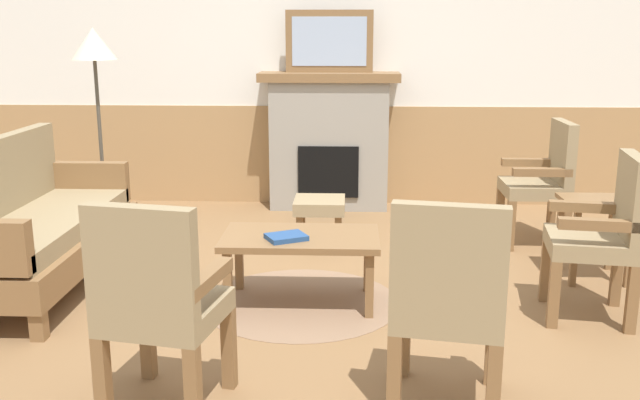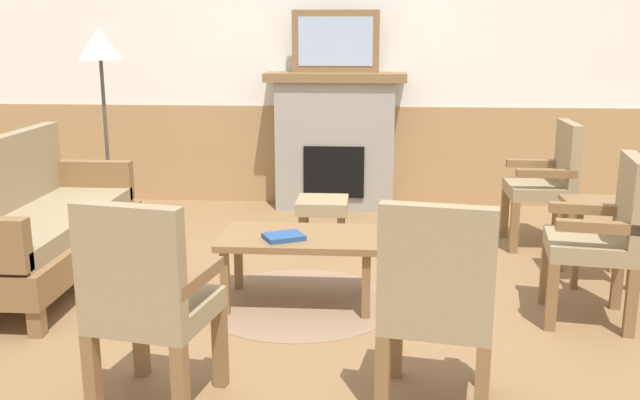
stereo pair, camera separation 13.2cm
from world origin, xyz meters
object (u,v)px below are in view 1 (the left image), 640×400
Objects in this scene: coffee_table at (301,243)px; footstool at (320,208)px; floor_lamp_by_couch at (94,57)px; side_table at (596,216)px; fireplace at (329,140)px; book_on_table at (286,237)px; armchair_front_left at (157,298)px; armchair_near_fireplace at (605,230)px; armchair_by_window_left at (544,177)px; armchair_front_center at (448,296)px; framed_picture at (329,41)px; couch at (37,228)px.

footstool is at bearing 87.28° from coffee_table.
coffee_table is 1.29m from footstool.
side_table is at bearing -14.81° from floor_lamp_by_couch.
footstool is 0.73× the size of side_table.
fireplace is 2.57m from book_on_table.
armchair_front_left is at bearing -143.07° from side_table.
armchair_near_fireplace is 1.49m from armchair_by_window_left.
armchair_front_center is (0.81, -1.15, 0.08)m from book_on_table.
framed_picture is 3.27m from armchair_near_fireplace.
coffee_table is 2.27m from armchair_by_window_left.
coffee_table is 1.75× the size of side_table.
armchair_front_left is (-2.30, -1.18, 0.00)m from armchair_near_fireplace.
coffee_table is 4.24× the size of book_on_table.
couch is 2.10m from footstool.
fireplace is 2.91m from couch.
armchair_front_left is (-0.59, -2.61, 0.25)m from footstool.
footstool is at bearing 77.33° from armchair_front_left.
side_table is 0.33× the size of floor_lamp_by_couch.
book_on_table is 1.40m from footstool.
coffee_table is at bearing -41.08° from floor_lamp_by_couch.
armchair_by_window_left is at bearing 48.67° from armchair_front_left.
armchair_front_center reaches higher than book_on_table.
couch is 3.56m from armchair_near_fireplace.
fireplace is at bearing 26.72° from floor_lamp_by_couch.
armchair_front_left is at bearing -152.93° from armchair_near_fireplace.
framed_picture is 0.82× the size of armchair_by_window_left.
couch is at bearing 168.83° from book_on_table.
armchair_near_fireplace is at bearing -6.18° from couch.
couch is at bearing -149.87° from footstool.
book_on_table is 0.41× the size of side_table.
armchair_front_left is 3.24m from floor_lamp_by_couch.
coffee_table is (1.76, -0.23, -0.01)m from couch.
book_on_table is at bearing -94.00° from framed_picture.
armchair_front_left is (-0.63, -3.79, -0.11)m from fireplace.
armchair_front_center is (-1.09, -2.58, 0.00)m from armchair_by_window_left.
fireplace is at bearing 50.23° from couch.
armchair_by_window_left is at bearing -33.08° from fireplace.
floor_lamp_by_couch is (-1.85, -0.93, 0.80)m from fireplace.
armchair_front_center is at bearing -80.35° from framed_picture.
floor_lamp_by_couch is (0.00, 1.30, 1.05)m from couch.
coffee_table is at bearing -7.52° from couch.
coffee_table is 0.98× the size of armchair_near_fireplace.
framed_picture is 2.73m from coffee_table.
fireplace is 2.06m from armchair_by_window_left.
framed_picture is 2.00× the size of footstool.
armchair_near_fireplace is at bearing 46.25° from armchair_front_center.
floor_lamp_by_couch reaches higher than footstool.
armchair_front_center is (0.63, -3.71, -0.11)m from fireplace.
armchair_front_center is (0.63, -3.71, -1.02)m from framed_picture.
coffee_table is (-0.10, -2.46, -1.17)m from framed_picture.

